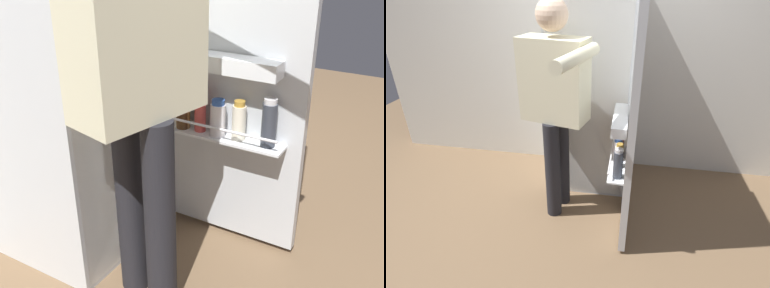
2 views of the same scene
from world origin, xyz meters
The scene contains 3 objects.
ground_plane centered at (0.00, 0.00, 0.00)m, with size 6.87×6.87×0.00m, color brown.
refrigerator centered at (0.03, 0.49, 0.88)m, with size 0.72×1.25×1.77m.
person centered at (-0.19, 0.03, 0.99)m, with size 0.57×0.83×1.64m.
Camera 1 is at (-1.41, -0.89, 1.43)m, focal length 43.58 mm.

